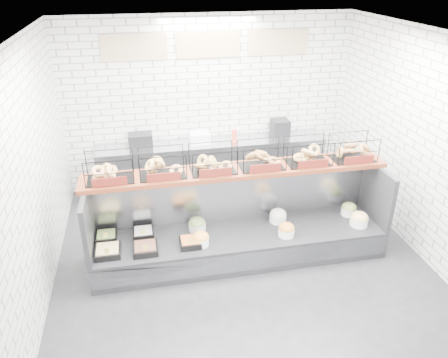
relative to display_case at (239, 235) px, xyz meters
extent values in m
plane|color=black|center=(0.01, -0.34, -0.32)|extent=(5.50, 5.50, 0.00)
cube|color=white|center=(0.01, 2.41, 1.18)|extent=(5.00, 0.02, 3.00)
cube|color=white|center=(-2.49, -0.34, 1.18)|extent=(0.02, 5.50, 3.00)
cube|color=white|center=(2.51, -0.34, 1.18)|extent=(0.02, 5.50, 3.00)
cube|color=white|center=(0.01, -0.34, 2.68)|extent=(5.00, 5.50, 0.02)
cube|color=#D1B791|center=(-1.19, 2.38, 2.18)|extent=(1.05, 0.03, 0.42)
cube|color=#D1B791|center=(0.01, 2.38, 2.18)|extent=(1.05, 0.03, 0.42)
cube|color=#D1B791|center=(1.21, 2.38, 2.18)|extent=(1.05, 0.03, 0.42)
cube|color=black|center=(0.01, -0.04, -0.12)|extent=(4.00, 0.90, 0.40)
cube|color=#93969B|center=(0.01, -0.48, -0.10)|extent=(4.00, 0.03, 0.28)
cube|color=#93969B|center=(0.01, 0.37, 0.48)|extent=(4.00, 0.08, 0.80)
cube|color=black|center=(-1.96, -0.04, 0.48)|extent=(0.06, 0.90, 0.80)
cube|color=black|center=(1.98, -0.04, 0.48)|extent=(0.06, 0.90, 0.80)
cube|color=black|center=(-1.75, -0.21, 0.12)|extent=(0.32, 0.32, 0.08)
cube|color=tan|center=(-1.75, -0.21, 0.15)|extent=(0.27, 0.27, 0.04)
cube|color=gold|center=(-1.75, -0.32, 0.21)|extent=(0.06, 0.01, 0.08)
cube|color=black|center=(-1.78, 0.13, 0.12)|extent=(0.27, 0.27, 0.08)
cube|color=olive|center=(-1.78, 0.13, 0.15)|extent=(0.23, 0.23, 0.04)
cube|color=gold|center=(-1.78, 0.03, 0.21)|extent=(0.06, 0.01, 0.08)
cube|color=black|center=(-1.29, -0.24, 0.12)|extent=(0.31, 0.31, 0.08)
cube|color=brown|center=(-1.29, -0.24, 0.15)|extent=(0.27, 0.27, 0.04)
cube|color=gold|center=(-1.29, -0.35, 0.21)|extent=(0.06, 0.01, 0.08)
cube|color=black|center=(-1.30, 0.12, 0.12)|extent=(0.27, 0.27, 0.08)
cube|color=silver|center=(-1.30, 0.12, 0.15)|extent=(0.23, 0.23, 0.04)
cube|color=gold|center=(-1.30, 0.02, 0.21)|extent=(0.06, 0.01, 0.08)
cube|color=black|center=(-0.70, -0.22, 0.12)|extent=(0.27, 0.27, 0.08)
cube|color=orange|center=(-0.70, -0.22, 0.15)|extent=(0.23, 0.23, 0.04)
cube|color=gold|center=(-0.70, -0.32, 0.21)|extent=(0.06, 0.01, 0.08)
cylinder|color=white|center=(-0.57, -0.23, 0.13)|extent=(0.22, 0.22, 0.11)
ellipsoid|color=orange|center=(-0.57, -0.23, 0.19)|extent=(0.22, 0.22, 0.15)
cylinder|color=white|center=(-0.56, 0.12, 0.13)|extent=(0.24, 0.24, 0.11)
ellipsoid|color=olive|center=(-0.56, 0.12, 0.19)|extent=(0.24, 0.24, 0.16)
cylinder|color=white|center=(0.60, -0.25, 0.13)|extent=(0.22, 0.22, 0.11)
ellipsoid|color=#C27629|center=(0.60, -0.25, 0.19)|extent=(0.22, 0.22, 0.15)
cylinder|color=white|center=(0.60, 0.11, 0.13)|extent=(0.24, 0.24, 0.11)
ellipsoid|color=silver|center=(0.60, 0.11, 0.19)|extent=(0.24, 0.24, 0.16)
cylinder|color=white|center=(1.69, -0.20, 0.13)|extent=(0.25, 0.25, 0.11)
ellipsoid|color=tan|center=(1.69, -0.20, 0.19)|extent=(0.25, 0.25, 0.17)
cylinder|color=white|center=(1.67, 0.09, 0.13)|extent=(0.22, 0.22, 0.11)
ellipsoid|color=#88964C|center=(1.67, 0.09, 0.19)|extent=(0.22, 0.22, 0.15)
cube|color=#502011|center=(0.01, 0.18, 0.91)|extent=(4.10, 0.50, 0.06)
cube|color=black|center=(-1.64, 0.18, 1.11)|extent=(0.60, 0.38, 0.34)
cube|color=#571710|center=(-1.64, -0.03, 1.01)|extent=(0.42, 0.02, 0.11)
cube|color=black|center=(-0.98, 0.18, 1.11)|extent=(0.60, 0.38, 0.34)
cube|color=#571710|center=(-0.98, -0.03, 1.01)|extent=(0.42, 0.02, 0.11)
cube|color=black|center=(-0.32, 0.18, 1.11)|extent=(0.60, 0.38, 0.34)
cube|color=#571710|center=(-0.32, -0.03, 1.01)|extent=(0.42, 0.02, 0.11)
cube|color=black|center=(0.34, 0.18, 1.11)|extent=(0.60, 0.38, 0.34)
cube|color=#571710|center=(0.34, -0.03, 1.01)|extent=(0.42, 0.02, 0.11)
cube|color=black|center=(0.99, 0.18, 1.11)|extent=(0.60, 0.38, 0.34)
cube|color=#571710|center=(0.99, -0.03, 1.01)|extent=(0.42, 0.02, 0.11)
cube|color=black|center=(1.65, 0.18, 1.11)|extent=(0.60, 0.38, 0.34)
cube|color=#571710|center=(1.65, -0.03, 1.01)|extent=(0.42, 0.02, 0.11)
cube|color=#93969B|center=(0.01, 2.09, 0.13)|extent=(4.00, 0.60, 0.90)
cube|color=black|center=(-1.23, 2.08, 0.70)|extent=(0.40, 0.30, 0.24)
cube|color=silver|center=(-0.22, 2.09, 0.67)|extent=(0.35, 0.28, 0.18)
cylinder|color=#D64535|center=(0.38, 2.01, 0.69)|extent=(0.09, 0.09, 0.22)
cube|color=black|center=(1.25, 2.12, 0.73)|extent=(0.30, 0.30, 0.30)
camera|label=1|loc=(-1.21, -4.94, 3.42)|focal=35.00mm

